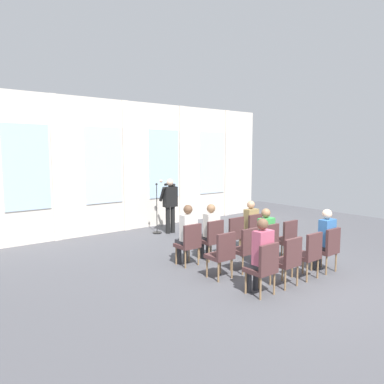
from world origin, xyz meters
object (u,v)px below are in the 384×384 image
Objects in this scene: chair_r0_c1 at (212,237)px; audience_r1_c2 at (264,233)px; chair_r0_c0 at (189,242)px; chair_r1_c0 at (222,252)px; audience_r2_c0 at (261,252)px; chair_r2_c3 at (328,247)px; mic_stand at (157,222)px; audience_r2_c3 at (325,237)px; chair_r2_c1 at (288,259)px; chair_r2_c2 at (309,253)px; audience_r0_c0 at (187,232)px; speaker at (170,202)px; chair_r0_c3 at (252,230)px; chair_r1_c1 at (246,247)px; chair_r1_c2 at (267,242)px; chair_r1_c3 at (286,238)px; audience_r0_c1 at (210,229)px; chair_r2_c0 at (264,266)px; audience_r0_c3 at (249,222)px; chair_r0_c2 at (233,233)px.

chair_r0_c1 is 0.74× the size of audience_r1_c2.
chair_r0_c0 and chair_r1_c0 have the same top height.
audience_r2_c0 reaches higher than chair_r2_c3.
mic_stand is 3.35m from chair_r0_c0.
chair_r1_c0 is at bearing 154.09° from audience_r2_c3.
chair_r2_c1 is 1.00× the size of chair_r2_c2.
chair_r2_c1 is (0.67, -2.19, -0.21)m from audience_r0_c0.
speaker reaches higher than chair_r0_c1.
chair_r0_c3 and chair_r2_c3 have the same top height.
chair_r2_c2 is 0.71× the size of audience_r2_c3.
chair_r0_c0 is 0.69× the size of audience_r2_c0.
chair_r1_c1 is at bearing -172.82° from audience_r1_c2.
chair_r0_c3 is 1.00× the size of chair_r1_c2.
chair_r0_c0 is at bearing 152.24° from chair_r1_c3.
chair_r1_c3 is at bearing -40.40° from audience_r0_c1.
chair_r0_c3 is 1.00× the size of chair_r2_c2.
audience_r2_c3 is (0.67, -1.06, 0.03)m from audience_r1_c2.
chair_r2_c0 is at bearing 180.00° from chair_r2_c3.
audience_r0_c3 is (2.00, 0.08, 0.17)m from chair_r0_c0.
chair_r2_c1 is at bearing -141.71° from chair_r1_c3.
chair_r0_c3 is at bearing 0.00° from chair_r0_c0.
chair_r0_c1 is 1.00× the size of chair_r2_c0.
audience_r2_c0 is (-2.00, -0.98, 0.22)m from chair_r1_c3.
audience_r2_c3 reaches higher than chair_r0_c0.
chair_r0_c2 is at bearing 180.00° from chair_r0_c3.
mic_stand is at bearing 69.66° from chair_r0_c0.
chair_r1_c0 is at bearing 141.71° from chair_r2_c2.
chair_r2_c3 is at bearing -27.76° from chair_r1_c0.
chair_r0_c2 is 1.00× the size of chair_r1_c1.
audience_r2_c0 is at bearing -179.94° from audience_r2_c3.
chair_r1_c3 is 0.71× the size of audience_r2_c3.
chair_r0_c0 is at bearing 134.65° from audience_r2_c3.
audience_r0_c3 is 2.57m from chair_r2_c1.
chair_r0_c1 and chair_r0_c2 have the same top height.
speaker is at bearing 69.31° from chair_r1_c0.
speaker is 5.07m from chair_r2_c3.
audience_r0_c0 is 2.11m from audience_r2_c0.
audience_r0_c1 is 1.33m from chair_r1_c0.
audience_r0_c1 is at bearing 120.44° from chair_r1_c2.
chair_r2_c0 is (-2.00, -2.19, -0.17)m from audience_r0_c3.
audience_r0_c0 is at bearing 173.20° from chair_r0_c1.
audience_r2_c0 reaches higher than chair_r0_c1.
chair_r0_c2 is 0.67m from chair_r0_c3.
chair_r2_c1 is (-1.34, -2.11, 0.00)m from chair_r0_c3.
audience_r0_c3 reaches higher than chair_r2_c3.
chair_r0_c3 is 0.19m from audience_r0_c3.
chair_r0_c0 is at bearing 107.57° from chair_r2_c1.
chair_r0_c1 is 2.21m from chair_r2_c0.
mic_stand is 1.15× the size of audience_r0_c0.
chair_r1_c1 is 1.00× the size of chair_r2_c2.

